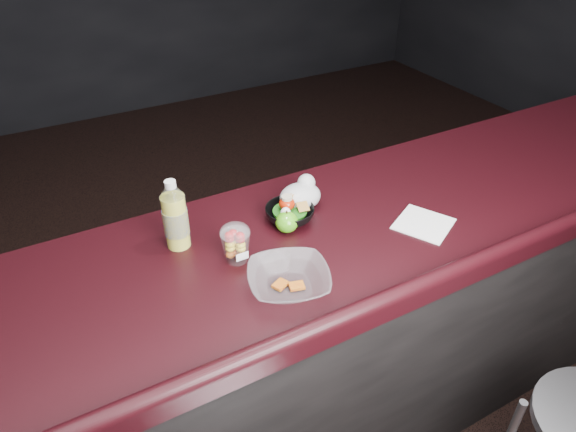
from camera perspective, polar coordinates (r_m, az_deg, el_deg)
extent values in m
cube|color=black|center=(1.91, 0.03, -15.56)|extent=(4.00, 0.65, 0.98)
cube|color=black|center=(1.55, 0.04, -3.42)|extent=(4.06, 0.71, 0.04)
cylinder|color=gold|center=(1.52, -12.36, -0.60)|extent=(0.07, 0.07, 0.17)
cylinder|color=white|center=(1.52, -12.36, -0.60)|extent=(0.07, 0.07, 0.17)
cone|color=white|center=(1.46, -12.84, 2.62)|extent=(0.07, 0.07, 0.03)
cylinder|color=white|center=(1.45, -12.96, 3.46)|extent=(0.03, 0.03, 0.02)
cylinder|color=#072D99|center=(1.52, -12.36, -0.60)|extent=(0.07, 0.07, 0.08)
ellipsoid|color=white|center=(1.43, -5.92, -1.82)|extent=(0.09, 0.09, 0.05)
ellipsoid|color=#3A8C10|center=(1.57, -0.14, -0.68)|extent=(0.07, 0.07, 0.07)
cylinder|color=black|center=(1.55, -0.14, 0.40)|extent=(0.01, 0.01, 0.01)
ellipsoid|color=silver|center=(1.68, 1.36, 2.18)|extent=(0.14, 0.12, 0.08)
sphere|color=silver|center=(1.69, 2.06, 3.71)|extent=(0.06, 0.06, 0.06)
imported|color=black|center=(1.62, 0.20, 0.22)|extent=(0.18, 0.18, 0.05)
cylinder|color=#0F470C|center=(1.62, 0.20, 0.51)|extent=(0.11, 0.11, 0.01)
ellipsoid|color=#A71E07|center=(1.61, -0.13, 1.39)|extent=(0.05, 0.05, 0.04)
cylinder|color=beige|center=(1.60, -0.13, 2.06)|extent=(0.04, 0.04, 0.01)
ellipsoid|color=white|center=(1.58, -0.26, 0.29)|extent=(0.03, 0.03, 0.04)
imported|color=silver|center=(1.37, 0.09, -7.14)|extent=(0.28, 0.28, 0.05)
cube|color=#990F0C|center=(1.38, -0.86, -7.62)|extent=(0.05, 0.04, 0.01)
cube|color=#990F0C|center=(1.38, 0.96, -7.76)|extent=(0.05, 0.04, 0.01)
cube|color=white|center=(1.67, 14.83, -0.84)|extent=(0.22, 0.22, 0.00)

